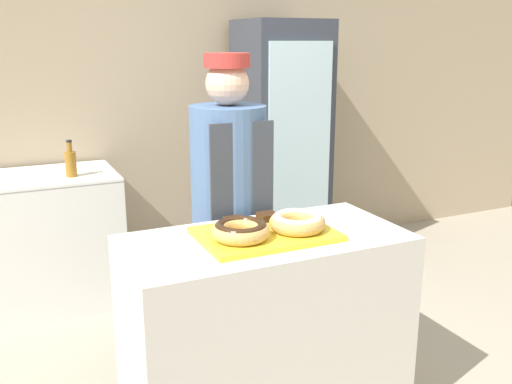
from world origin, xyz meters
TOP-DOWN VIEW (x-y plane):
  - wall_back at (0.00, 2.13)m, footprint 8.00×0.06m
  - display_counter at (0.00, 0.00)m, footprint 1.26×0.63m
  - serving_tray at (0.00, 0.00)m, footprint 0.59×0.41m
  - donut_chocolate_glaze at (-0.14, -0.04)m, footprint 0.25×0.25m
  - donut_light_glaze at (0.14, -0.04)m, footprint 0.25×0.25m
  - brownie_back_left at (-0.08, 0.15)m, footprint 0.09×0.09m
  - brownie_back_right at (0.08, 0.15)m, footprint 0.09×0.09m
  - baker_person at (0.06, 0.56)m, footprint 0.40×0.40m
  - beverage_fridge at (0.97, 1.73)m, footprint 0.61×0.59m
  - chest_freezer at (-0.86, 1.74)m, footprint 1.09×0.66m
  - bottle_amber at (-0.61, 1.61)m, footprint 0.07×0.07m

SIDE VIEW (x-z plane):
  - chest_freezer at x=-0.86m, z-range 0.00..0.91m
  - display_counter at x=0.00m, z-range 0.00..0.92m
  - baker_person at x=0.06m, z-range 0.04..1.74m
  - serving_tray at x=0.00m, z-range 0.92..0.94m
  - beverage_fridge at x=0.97m, z-range 0.00..1.91m
  - brownie_back_left at x=-0.08m, z-range 0.94..0.98m
  - brownie_back_right at x=0.08m, z-range 0.94..0.98m
  - donut_chocolate_glaze at x=-0.14m, z-range 0.95..1.02m
  - donut_light_glaze at x=0.14m, z-range 0.95..1.02m
  - bottle_amber at x=-0.61m, z-range 0.88..1.12m
  - wall_back at x=0.00m, z-range 0.00..2.70m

